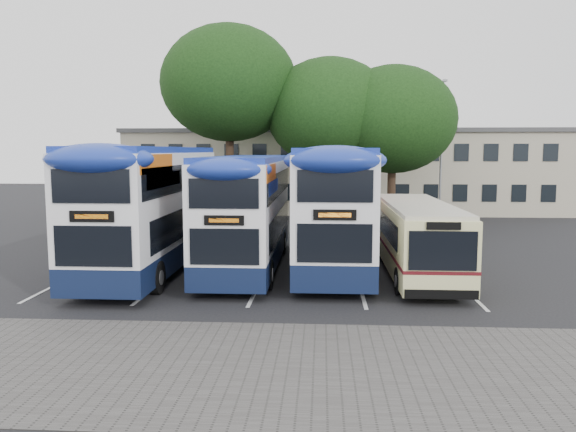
% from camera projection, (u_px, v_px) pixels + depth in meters
% --- Properties ---
extents(ground, '(120.00, 120.00, 0.00)m').
position_uv_depth(ground, '(373.00, 305.00, 16.87)').
color(ground, black).
rests_on(ground, ground).
extents(paving_strip, '(40.00, 6.00, 0.01)m').
position_uv_depth(paving_strip, '(301.00, 367.00, 12.03)').
color(paving_strip, '#595654').
rests_on(paving_strip, ground).
extents(bay_lines, '(14.12, 11.00, 0.01)m').
position_uv_depth(bay_lines, '(266.00, 269.00, 22.05)').
color(bay_lines, silver).
rests_on(bay_lines, ground).
extents(depot_building, '(32.40, 8.40, 6.20)m').
position_uv_depth(depot_building, '(343.00, 170.00, 43.25)').
color(depot_building, beige).
rests_on(depot_building, ground).
extents(lamp_post, '(0.25, 1.05, 9.06)m').
position_uv_depth(lamp_post, '(442.00, 143.00, 35.71)').
color(lamp_post, gray).
rests_on(lamp_post, ground).
extents(tree_left, '(8.28, 8.28, 12.22)m').
position_uv_depth(tree_left, '(229.00, 84.00, 34.11)').
color(tree_left, black).
rests_on(tree_left, ground).
extents(tree_mid, '(7.74, 7.74, 10.24)m').
position_uv_depth(tree_mid, '(330.00, 112.00, 34.06)').
color(tree_mid, black).
rests_on(tree_mid, ground).
extents(tree_right, '(7.61, 7.61, 9.72)m').
position_uv_depth(tree_right, '(393.00, 120.00, 33.74)').
color(tree_right, black).
rests_on(tree_right, ground).
extents(bus_dd_left, '(2.77, 11.42, 4.76)m').
position_uv_depth(bus_dd_left, '(153.00, 203.00, 21.74)').
color(bus_dd_left, '#101C3D').
rests_on(bus_dd_left, ground).
extents(bus_dd_mid, '(2.57, 10.59, 4.41)m').
position_uv_depth(bus_dd_mid, '(248.00, 207.00, 22.07)').
color(bus_dd_mid, '#101C3D').
rests_on(bus_dd_mid, ground).
extents(bus_dd_right, '(2.74, 11.30, 4.71)m').
position_uv_depth(bus_dd_right, '(332.00, 202.00, 22.33)').
color(bus_dd_right, '#101C3D').
rests_on(bus_dd_right, ground).
extents(bus_single, '(2.31, 9.07, 2.70)m').
position_uv_depth(bus_single, '(417.00, 234.00, 20.99)').
color(bus_single, '#F4EFA2').
rests_on(bus_single, ground).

